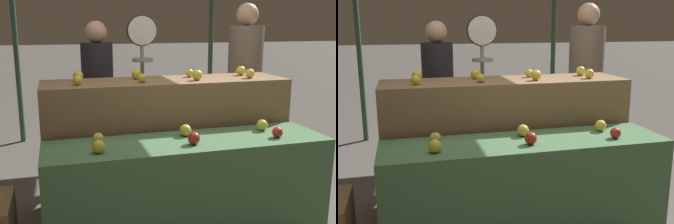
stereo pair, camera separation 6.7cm
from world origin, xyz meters
The scene contains 19 objects.
display_counter_front centered at (0.00, 0.00, 0.39)m, with size 2.06×0.55×0.77m, color #4C7A4C.
display_counter_back centered at (0.00, 0.60, 0.57)m, with size 2.06×0.55×1.13m, color olive.
apple_front_0 centered at (-0.66, -0.11, 0.82)m, with size 0.09×0.09×0.09m, color gold.
apple_front_1 centered at (0.00, -0.10, 0.82)m, with size 0.09×0.09×0.09m, color #AD281E.
apple_front_2 centered at (0.65, -0.11, 0.81)m, with size 0.08×0.08×0.08m, color #B72D23.
apple_front_3 centered at (-0.64, 0.10, 0.81)m, with size 0.08×0.08×0.08m, color yellow.
apple_front_4 centered at (0.01, 0.12, 0.82)m, with size 0.09×0.09×0.09m, color gold.
apple_front_5 centered at (0.64, 0.10, 0.82)m, with size 0.09×0.09×0.09m, color yellow.
apple_back_0 centered at (-0.74, 0.50, 1.17)m, with size 0.08×0.08×0.08m, color gold.
apple_back_1 centered at (-0.24, 0.49, 1.17)m, with size 0.07×0.07×0.07m, color gold.
apple_back_2 centered at (0.24, 0.50, 1.18)m, with size 0.09×0.09×0.09m, color gold.
apple_back_3 centered at (0.73, 0.50, 1.17)m, with size 0.08×0.08×0.08m, color yellow.
apple_back_4 centered at (-0.72, 0.71, 1.18)m, with size 0.09×0.09×0.09m, color gold.
apple_back_5 centered at (-0.24, 0.70, 1.17)m, with size 0.08×0.08×0.08m, color gold.
apple_back_6 centered at (0.24, 0.71, 1.17)m, with size 0.07×0.07×0.07m, color gold.
apple_back_7 centered at (0.74, 0.70, 1.18)m, with size 0.08×0.08×0.08m, color yellow.
produce_scale centered at (-0.09, 1.15, 1.23)m, with size 0.29×0.20×1.68m.
person_vendor_at_scale centered at (-0.50, 1.36, 0.95)m, with size 0.41×0.41×1.63m.
person_customer_left centered at (1.11, 1.33, 1.05)m, with size 0.49×0.49×1.81m.
Camera 1 is at (-0.90, -2.57, 1.59)m, focal length 42.00 mm.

